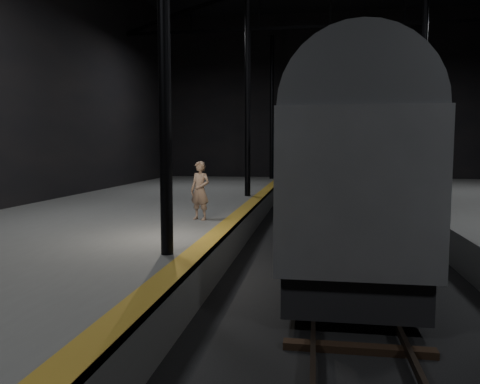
# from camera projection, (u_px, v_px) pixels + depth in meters

# --- Properties ---
(ground) EXTENTS (44.00, 44.00, 0.00)m
(ground) POSITION_uv_depth(u_px,v_px,m) (339.00, 262.00, 13.35)
(ground) COLOR black
(ground) RESTS_ON ground
(platform_left) EXTENTS (9.00, 43.80, 1.00)m
(platform_left) POSITION_uv_depth(u_px,v_px,m) (93.00, 236.00, 14.48)
(platform_left) COLOR #565653
(platform_left) RESTS_ON ground
(tactile_strip) EXTENTS (0.50, 43.80, 0.01)m
(tactile_strip) POSITION_uv_depth(u_px,v_px,m) (227.00, 224.00, 13.76)
(tactile_strip) COLOR olive
(tactile_strip) RESTS_ON platform_left
(track) EXTENTS (2.40, 43.00, 0.24)m
(track) POSITION_uv_depth(u_px,v_px,m) (339.00, 259.00, 13.34)
(track) COLOR #3F3328
(track) RESTS_ON ground
(train) EXTENTS (2.92, 19.49, 5.21)m
(train) POSITION_uv_depth(u_px,v_px,m) (335.00, 157.00, 17.15)
(train) COLOR #A0A3A8
(train) RESTS_ON ground
(woman) EXTENTS (0.78, 0.65, 1.83)m
(woman) POSITION_uv_depth(u_px,v_px,m) (200.00, 191.00, 14.51)
(woman) COLOR #99765E
(woman) RESTS_ON platform_left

